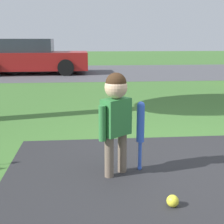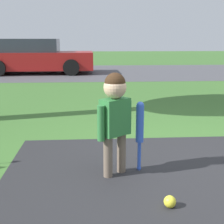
{
  "view_description": "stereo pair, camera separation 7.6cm",
  "coord_description": "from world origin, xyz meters",
  "px_view_note": "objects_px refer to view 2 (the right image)",
  "views": [
    {
      "loc": [
        -1.19,
        -2.88,
        1.28
      ],
      "look_at": [
        -0.89,
        0.31,
        0.53
      ],
      "focal_mm": 50.0,
      "sensor_mm": 36.0,
      "label": 1
    },
    {
      "loc": [
        -1.11,
        -2.88,
        1.28
      ],
      "look_at": [
        -0.89,
        0.31,
        0.53
      ],
      "focal_mm": 50.0,
      "sensor_mm": 36.0,
      "label": 2
    }
  ],
  "objects_px": {
    "baseball_bat": "(140,126)",
    "parked_car": "(36,57)",
    "child": "(115,110)",
    "sports_ball": "(170,202)"
  },
  "relations": [
    {
      "from": "child",
      "to": "parked_car",
      "type": "relative_size",
      "value": 0.24
    },
    {
      "from": "baseball_bat",
      "to": "parked_car",
      "type": "distance_m",
      "value": 9.45
    },
    {
      "from": "child",
      "to": "baseball_bat",
      "type": "height_order",
      "value": "child"
    },
    {
      "from": "child",
      "to": "sports_ball",
      "type": "height_order",
      "value": "child"
    },
    {
      "from": "child",
      "to": "baseball_bat",
      "type": "relative_size",
      "value": 1.41
    },
    {
      "from": "sports_ball",
      "to": "baseball_bat",
      "type": "bearing_deg",
      "value": 100.38
    },
    {
      "from": "parked_car",
      "to": "child",
      "type": "bearing_deg",
      "value": -77.44
    },
    {
      "from": "baseball_bat",
      "to": "parked_car",
      "type": "relative_size",
      "value": 0.17
    },
    {
      "from": "baseball_bat",
      "to": "sports_ball",
      "type": "relative_size",
      "value": 7.24
    },
    {
      "from": "sports_ball",
      "to": "parked_car",
      "type": "bearing_deg",
      "value": 104.95
    }
  ]
}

